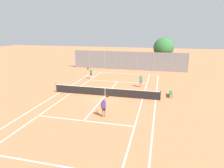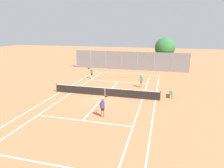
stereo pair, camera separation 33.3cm
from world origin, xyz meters
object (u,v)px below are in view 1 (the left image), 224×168
loose_tennis_ball_0 (103,88)px  player_near_side (104,107)px  loose_tennis_ball_1 (128,83)px  tree_behind_left (163,48)px  player_far_left (91,73)px  courtside_bench (171,93)px  player_far_right (141,80)px  loose_tennis_ball_2 (103,75)px  tennis_net (105,92)px

loose_tennis_ball_0 → player_near_side: bearing=-73.0°
loose_tennis_ball_1 → tree_behind_left: (4.46, 11.07, 3.83)m
player_near_side → tree_behind_left: tree_behind_left is taller
loose_tennis_ball_0 → player_far_left: bearing=125.4°
player_far_left → courtside_bench: 12.43m
player_near_side → courtside_bench: bearing=50.5°
player_far_left → player_far_right: bearing=-19.3°
player_far_left → loose_tennis_ball_0: 5.41m
loose_tennis_ball_2 → loose_tennis_ball_1: bearing=-40.2°
player_far_left → loose_tennis_ball_0: (3.09, -4.35, -0.89)m
loose_tennis_ball_0 → player_far_right: bearing=20.5°
player_near_side → loose_tennis_ball_1: bearing=88.9°
tree_behind_left → loose_tennis_ball_1: bearing=-111.9°
loose_tennis_ball_0 → tree_behind_left: bearing=63.7°
player_far_left → tree_behind_left: (10.20, 10.03, 2.93)m
player_near_side → loose_tennis_ball_2: 15.96m
tennis_net → loose_tennis_ball_2: (-3.15, 9.99, -0.48)m
courtside_bench → tree_behind_left: bearing=93.6°
player_near_side → loose_tennis_ball_2: player_near_side is taller
player_far_right → tree_behind_left: bearing=78.4°
loose_tennis_ball_0 → courtside_bench: 8.16m
loose_tennis_ball_0 → loose_tennis_ball_2: same height
player_far_left → courtside_bench: player_far_left is taller
player_near_side → loose_tennis_ball_1: size_ratio=26.88×
player_near_side → tree_behind_left: size_ratio=0.31×
player_far_right → player_far_left: bearing=160.7°
loose_tennis_ball_1 → player_near_side: bearing=-91.1°
loose_tennis_ball_0 → courtside_bench: bearing=-7.5°
tennis_net → loose_tennis_ball_2: 10.49m
loose_tennis_ball_0 → tree_behind_left: 16.49m
player_far_left → player_near_side: bearing=-65.8°
player_far_left → loose_tennis_ball_2: (0.98, 2.98, -0.89)m
tennis_net → tree_behind_left: bearing=70.4°
player_near_side → tennis_net: bearing=104.7°
courtside_bench → tree_behind_left: 15.86m
tennis_net → tree_behind_left: 18.39m
tennis_net → player_far_right: bearing=51.5°
player_near_side → player_far_left: (-5.52, 12.29, 0.00)m
loose_tennis_ball_0 → loose_tennis_ball_1: size_ratio=1.00×
player_near_side → player_far_left: same height
player_far_left → player_far_right: (7.60, -2.67, -0.02)m
player_far_right → courtside_bench: (3.58, -2.75, -0.50)m
loose_tennis_ball_1 → courtside_bench: courtside_bench is taller
tree_behind_left → loose_tennis_ball_0: bearing=-116.3°
tennis_net → loose_tennis_ball_1: 6.20m
player_far_left → tree_behind_left: tree_behind_left is taller
loose_tennis_ball_1 → player_far_left: bearing=169.7°
player_far_right → player_near_side: bearing=-102.2°
loose_tennis_ball_1 → courtside_bench: size_ratio=0.04×
tennis_net → loose_tennis_ball_2: tennis_net is taller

